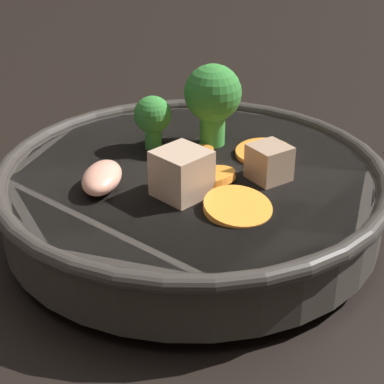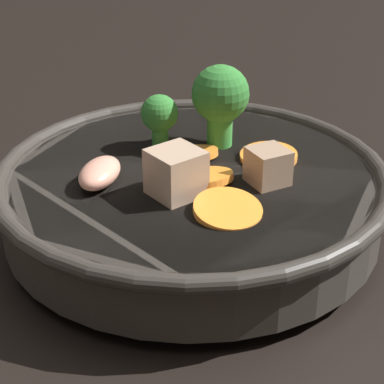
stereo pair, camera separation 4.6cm
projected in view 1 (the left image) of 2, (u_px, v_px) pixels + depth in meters
ground_plane at (192, 232)px, 0.48m from camera, size 3.00×3.00×0.00m
stirfry_bowl at (192, 189)px, 0.46m from camera, size 0.28×0.28×0.11m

